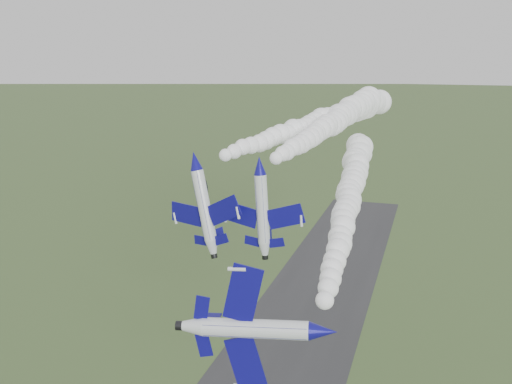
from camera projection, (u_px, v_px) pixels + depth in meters
jet_lead at (324, 332)px, 48.62m from camera, size 3.98×14.29×11.81m
smoke_trail_jet_lead at (349, 192)px, 89.23m from camera, size 17.24×78.63×5.20m
jet_pair_left at (194, 161)px, 74.26m from camera, size 11.86×14.11×4.24m
smoke_trail_jet_pair_left at (320, 121)px, 102.59m from camera, size 24.79×62.04×5.40m
jet_pair_right at (259, 165)px, 71.69m from camera, size 11.40×13.61×3.38m
smoke_trail_jet_pair_right at (332, 123)px, 99.04m from camera, size 10.74×56.44×5.43m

